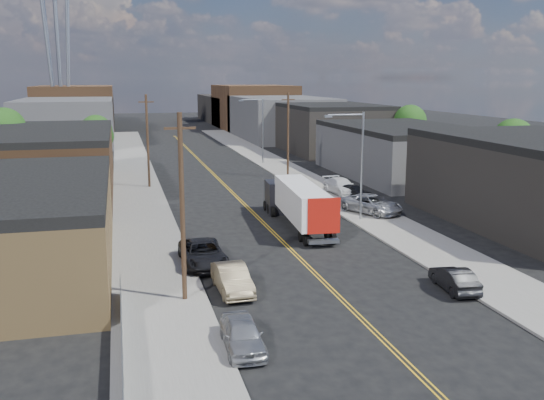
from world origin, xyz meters
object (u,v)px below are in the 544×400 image
car_right_lot_a (372,204)px  car_right_lot_c (354,191)px  car_left_b (232,279)px  car_left_c (203,254)px  car_left_a (242,334)px  car_right_lot_b (341,186)px  semi_truck (296,201)px  car_right_oncoming (454,279)px

car_right_lot_a → car_right_lot_c: 7.19m
car_left_b → car_right_lot_a: 22.23m
car_left_b → car_left_c: bearing=98.0°
car_left_a → car_right_lot_b: size_ratio=0.78×
semi_truck → car_left_a: bearing=-108.0°
car_left_b → car_right_oncoming: bearing=-14.9°
car_left_b → semi_truck: bearing=58.7°
semi_truck → car_left_a: semi_truck is taller
car_left_b → car_right_oncoming: car_left_b is taller
semi_truck → car_left_b: semi_truck is taller
car_left_a → car_right_oncoming: 13.75m
car_left_c → car_right_lot_c: bearing=45.0°
car_left_a → semi_truck: bearing=69.5°
car_left_a → car_right_lot_a: bearing=57.2°
car_left_a → car_right_lot_c: 35.10m
car_right_lot_b → car_right_lot_c: size_ratio=1.42×
semi_truck → car_left_a: (-8.71, -21.12, -1.32)m
car_right_lot_b → car_right_oncoming: bearing=-103.8°
car_left_c → car_right_lot_b: car_right_lot_b is taller
car_left_a → car_right_lot_b: bearing=64.5°
car_right_oncoming → car_right_lot_b: (3.85, 28.00, 0.25)m
car_right_lot_a → car_right_lot_c: size_ratio=1.54×
car_right_lot_b → car_left_c: bearing=-136.1°
car_left_b → car_right_lot_c: bearing=52.7°
car_left_a → car_left_b: (0.91, 7.27, 0.06)m
car_left_a → car_right_lot_a: car_right_lot_a is taller
semi_truck → car_left_b: 15.95m
car_left_a → car_left_b: bearing=84.7°
car_left_b → car_right_lot_b: (15.94, 25.22, 0.16)m
semi_truck → car_right_lot_b: (8.14, 11.36, -1.11)m
car_left_a → car_right_lot_a: 28.47m
semi_truck → car_left_a: 22.89m
semi_truck → car_right_lot_a: semi_truck is taller
car_left_c → car_right_oncoming: size_ratio=1.40×
car_left_b → car_right_lot_a: size_ratio=0.80×
car_left_b → car_right_lot_c: 28.48m
car_right_oncoming → car_right_lot_b: size_ratio=0.76×
car_left_c → car_left_b: bearing=-81.1°
semi_truck → car_right_lot_c: semi_truck is taller
car_right_lot_a → car_right_lot_b: size_ratio=1.09×
semi_truck → car_right_lot_a: 7.91m
car_right_oncoming → car_right_lot_a: car_right_lot_a is taller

